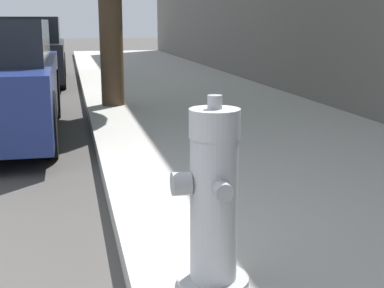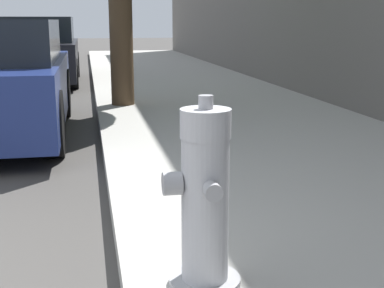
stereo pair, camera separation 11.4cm
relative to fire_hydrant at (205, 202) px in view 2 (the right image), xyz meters
The scene contains 2 objects.
fire_hydrant is the anchor object (origin of this frame).
parked_car_mid 10.02m from the fire_hydrant, 98.91° to the left, with size 1.76×3.80×1.42m.
Camera 2 is at (1.54, -2.18, 1.35)m, focal length 50.00 mm.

